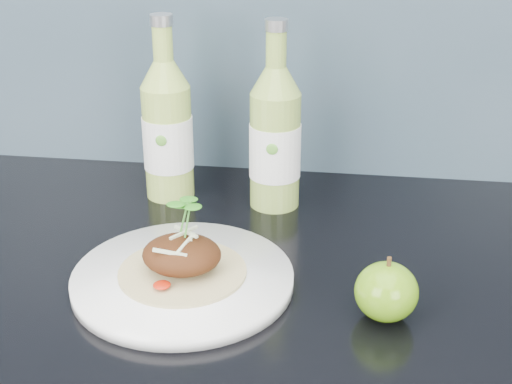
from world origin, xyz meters
The scene contains 5 objects.
dinner_plate centered at (-0.05, 1.61, 0.91)m, with size 0.30×0.30×0.02m.
pork_taco centered at (-0.05, 1.61, 0.94)m, with size 0.15×0.15×0.10m.
green_apple centered at (0.19, 1.58, 0.93)m, with size 0.09×0.09×0.08m.
cider_bottle_left centered at (-0.13, 1.86, 1.00)m, with size 0.10×0.10×0.27m.
cider_bottle_right centered at (0.03, 1.85, 1.00)m, with size 0.08×0.08×0.27m.
Camera 1 is at (0.14, 0.90, 1.36)m, focal length 50.00 mm.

